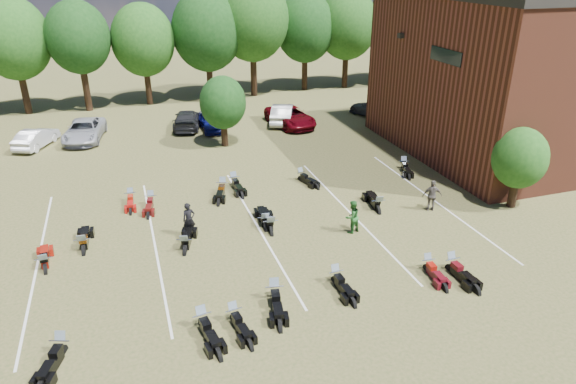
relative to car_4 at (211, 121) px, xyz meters
name	(u,v)px	position (x,y,z in m)	size (l,w,h in m)	color
ground	(338,247)	(2.22, -19.40, -0.69)	(160.00, 160.00, 0.00)	brown
car_1	(36,138)	(-12.39, -0.04, -0.03)	(1.40, 4.01, 1.32)	silver
car_2	(84,131)	(-9.22, 0.46, 0.03)	(2.42, 5.25, 1.46)	#9B9CA4
car_3	(187,119)	(-1.69, 1.10, 0.00)	(1.94, 4.78, 1.39)	black
car_4	(211,121)	(0.00, 0.00, 0.00)	(1.64, 4.08, 1.39)	#0D115D
car_5	(283,113)	(5.84, 0.09, 0.07)	(1.63, 4.66, 1.54)	#BABAB5
car_6	(290,116)	(6.13, -0.87, 0.05)	(2.47, 5.36, 1.49)	#5B050E
car_7	(374,109)	(13.61, -0.54, -0.04)	(1.84, 4.54, 1.32)	#39393E
person_black	(189,220)	(-4.07, -16.17, 0.14)	(0.61, 0.40, 1.67)	black
person_green	(352,217)	(3.40, -18.32, 0.14)	(0.81, 0.63, 1.66)	#225C22
person_grey	(432,196)	(8.36, -17.47, 0.16)	(1.00, 0.41, 1.70)	#524B46
motorcycle_0	(63,355)	(-9.37, -23.02, -0.69)	(0.70, 2.20, 1.23)	black
motorcycle_1	(203,328)	(-4.67, -23.16, -0.69)	(0.72, 2.26, 1.26)	black
motorcycle_2	(275,300)	(-1.73, -22.37, -0.69)	(0.74, 2.33, 1.30)	black
motorcycle_3	(234,322)	(-3.53, -23.17, -0.69)	(0.65, 2.05, 1.14)	black
motorcycle_4	(335,283)	(0.96, -22.07, -0.69)	(0.67, 2.11, 1.18)	black
motorcycle_5	(451,271)	(5.96, -22.79, -0.69)	(0.71, 2.23, 1.24)	black
motorcycle_6	(427,271)	(5.04, -22.43, -0.69)	(0.63, 1.99, 1.11)	#4B0A13
motorcycle_7	(46,271)	(-10.38, -17.36, -0.69)	(0.71, 2.24, 1.25)	maroon
motorcycle_8	(84,252)	(-8.88, -16.24, -0.69)	(0.76, 2.40, 1.34)	black
motorcycle_9	(185,252)	(-4.52, -17.69, -0.69)	(0.75, 2.36, 1.32)	black
motorcycle_10	(265,229)	(-0.48, -16.70, -0.69)	(0.74, 2.32, 1.29)	black
motorcycle_11	(271,233)	(-0.34, -17.20, -0.69)	(0.76, 2.39, 1.33)	black
motorcycle_12	(378,212)	(5.63, -16.77, -0.69)	(0.76, 2.37, 1.32)	black
motorcycle_14	(152,205)	(-5.57, -12.20, -0.69)	(0.65, 2.04, 1.13)	#4B0C0A
motorcycle_15	(131,202)	(-6.58, -11.44, -0.69)	(0.63, 1.99, 1.11)	#9B0E0B
motorcycle_16	(234,186)	(-0.78, -11.18, -0.69)	(0.70, 2.21, 1.23)	black
motorcycle_17	(223,192)	(-1.57, -11.76, -0.69)	(0.71, 2.22, 1.24)	black
motorcycle_19	(301,181)	(3.21, -11.59, -0.69)	(0.64, 2.01, 1.12)	black
motorcycle_20	(403,169)	(9.92, -11.94, -0.69)	(0.67, 2.10, 1.17)	black
tree_line	(201,30)	(1.22, 9.60, 5.62)	(56.00, 6.00, 9.79)	black
young_tree_near_building	(520,158)	(12.72, -18.40, 2.06)	(2.80, 2.80, 4.16)	black
young_tree_midfield	(223,103)	(0.22, -3.90, 2.40)	(3.20, 3.20, 4.70)	black
parking_lines	(258,227)	(-0.78, -16.40, -0.69)	(20.10, 14.00, 0.01)	silver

